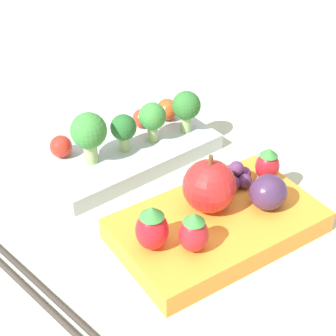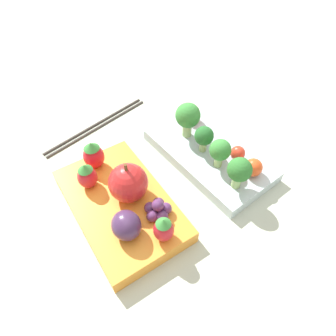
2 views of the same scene
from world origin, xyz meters
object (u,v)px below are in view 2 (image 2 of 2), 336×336
(broccoli_floret_0, at_px, (220,151))
(cherry_tomato_2, at_px, (238,153))
(bento_box_fruit, at_px, (121,205))
(strawberry_2, at_px, (87,176))
(broccoli_floret_1, at_px, (204,137))
(broccoli_floret_3, at_px, (239,171))
(apple, at_px, (128,183))
(strawberry_0, at_px, (93,155))
(broccoli_floret_2, at_px, (188,117))
(chopsticks_pair, at_px, (97,125))
(cherry_tomato_1, at_px, (253,167))
(strawberry_1, at_px, (164,229))
(bento_box_savoury, at_px, (209,155))
(cherry_tomato_0, at_px, (193,115))
(grape_cluster, at_px, (158,209))
(plum, at_px, (126,225))

(broccoli_floret_0, relative_size, cherry_tomato_2, 2.14)
(bento_box_fruit, relative_size, strawberry_2, 4.78)
(broccoli_floret_1, xyz_separation_m, strawberry_2, (-0.03, -0.18, -0.00))
(broccoli_floret_3, height_order, apple, apple)
(broccoli_floret_3, distance_m, strawberry_0, 0.21)
(broccoli_floret_2, height_order, apple, apple)
(apple, bearing_deg, broccoli_floret_0, 81.64)
(broccoli_floret_3, bearing_deg, chopsticks_pair, -156.77)
(cherry_tomato_1, bearing_deg, strawberry_1, -83.66)
(broccoli_floret_0, distance_m, broccoli_floret_2, 0.08)
(strawberry_1, xyz_separation_m, strawberry_2, (-0.12, -0.04, 0.00))
(chopsticks_pair, bearing_deg, bento_box_fruit, -13.66)
(bento_box_savoury, height_order, broccoli_floret_2, broccoli_floret_2)
(cherry_tomato_0, height_order, grape_cluster, grape_cluster)
(apple, distance_m, plum, 0.06)
(cherry_tomato_0, xyz_separation_m, strawberry_1, (0.16, -0.16, 0.01))
(broccoli_floret_0, height_order, cherry_tomato_0, broccoli_floret_0)
(strawberry_1, bearing_deg, plum, -130.14)
(cherry_tomato_2, bearing_deg, cherry_tomato_1, -3.39)
(strawberry_2, bearing_deg, chopsticks_pair, 153.64)
(broccoli_floret_0, distance_m, cherry_tomato_1, 0.05)
(broccoli_floret_2, distance_m, strawberry_0, 0.16)
(broccoli_floret_0, height_order, chopsticks_pair, broccoli_floret_0)
(bento_box_fruit, bearing_deg, broccoli_floret_1, 96.46)
(plum, bearing_deg, bento_box_fruit, 164.53)
(bento_box_fruit, xyz_separation_m, grape_cluster, (0.05, 0.03, 0.02))
(bento_box_savoury, xyz_separation_m, cherry_tomato_1, (0.07, 0.02, 0.02))
(cherry_tomato_1, height_order, strawberry_2, strawberry_2)
(bento_box_fruit, bearing_deg, bento_box_savoury, 93.60)
(plum, bearing_deg, chopsticks_pair, 165.95)
(cherry_tomato_2, height_order, strawberry_2, strawberry_2)
(broccoli_floret_0, relative_size, grape_cluster, 1.34)
(broccoli_floret_1, xyz_separation_m, grape_cluster, (0.06, -0.12, -0.02))
(broccoli_floret_3, distance_m, strawberry_1, 0.13)
(grape_cluster, bearing_deg, plum, -86.52)
(cherry_tomato_2, height_order, grape_cluster, grape_cluster)
(strawberry_0, relative_size, grape_cluster, 1.28)
(bento_box_fruit, xyz_separation_m, chopsticks_pair, (-0.18, 0.04, -0.01))
(broccoli_floret_1, height_order, strawberry_2, same)
(bento_box_fruit, height_order, chopsticks_pair, bento_box_fruit)
(cherry_tomato_0, height_order, strawberry_1, strawberry_1)
(bento_box_fruit, distance_m, broccoli_floret_2, 0.17)
(cherry_tomato_1, relative_size, cherry_tomato_2, 1.18)
(broccoli_floret_3, xyz_separation_m, cherry_tomato_2, (-0.04, 0.04, -0.02))
(broccoli_floret_1, distance_m, cherry_tomato_0, 0.07)
(broccoli_floret_2, relative_size, broccoli_floret_3, 1.17)
(bento_box_savoury, bearing_deg, broccoli_floret_1, -128.97)
(apple, height_order, grape_cluster, apple)
(broccoli_floret_0, height_order, strawberry_1, broccoli_floret_0)
(bento_box_fruit, distance_m, grape_cluster, 0.06)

